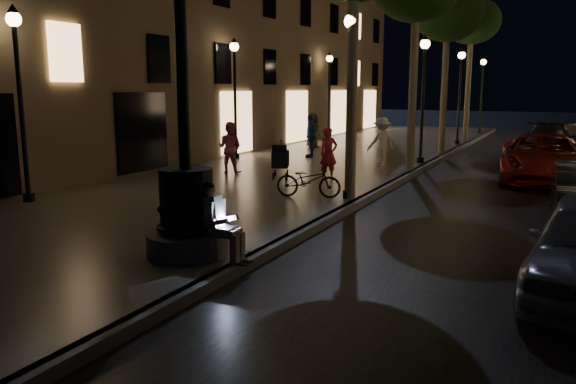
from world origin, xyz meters
The scene contains 25 objects.
ground centered at (0.00, 15.00, 0.00)m, with size 120.00×120.00×0.00m, color black.
cobble_lane centered at (3.00, 15.00, 0.01)m, with size 6.00×45.00×0.02m, color black.
promenade centered at (-4.00, 15.00, 0.10)m, with size 8.00×45.00×0.20m, color #645F58.
curb_strip centered at (0.00, 15.00, 0.10)m, with size 0.25×45.00×0.20m, color #59595B.
fountain_lamppost centered at (-1.00, 2.00, 1.21)m, with size 1.40×1.40×5.21m.
seated_man_laptop centered at (-0.39, 2.00, 0.90)m, with size 0.94×0.32×1.32m.
tree_third centered at (-0.30, 20.00, 6.14)m, with size 3.00×3.00×7.20m.
tree_far centered at (-0.22, 26.00, 6.43)m, with size 3.00×3.00×7.50m.
lamp_curb_a centered at (-0.30, 8.00, 3.24)m, with size 0.36×0.36×4.81m.
lamp_curb_b centered at (-0.30, 16.00, 3.24)m, with size 0.36×0.36×4.81m.
lamp_curb_c centered at (-0.30, 24.00, 3.24)m, with size 0.36×0.36×4.81m.
lamp_curb_d centered at (-0.30, 32.00, 3.24)m, with size 0.36×0.36×4.81m.
lamp_left_a centered at (-7.40, 4.00, 3.24)m, with size 0.36×0.36×4.81m.
lamp_left_b centered at (-7.40, 14.00, 3.24)m, with size 0.36×0.36×4.81m.
lamp_left_c centered at (-7.40, 24.00, 3.24)m, with size 0.36×0.36×4.81m.
stroller centered at (-3.38, 10.16, 0.81)m, with size 0.79×1.19×1.22m.
car_third centered at (4.06, 14.49, 0.77)m, with size 2.56×5.55×1.54m, color maroon.
car_rear centered at (4.00, 21.71, 0.74)m, with size 2.07×5.10×1.48m, color #2E2D32.
car_fifth centered at (4.63, 24.50, 0.67)m, with size 1.41×4.05×1.34m, color #AAA9A4.
pedestrian_red centered at (-1.89, 10.52, 1.02)m, with size 0.60×0.39×1.65m, color #B32332.
pedestrian_pink centered at (-5.42, 10.40, 1.06)m, with size 0.84×0.65×1.73m, color #CF6D9F.
pedestrian_white centered at (-1.37, 14.38, 1.09)m, with size 1.16×0.66×1.79m, color white.
pedestrian_blue centered at (-4.80, 15.67, 1.09)m, with size 1.04×0.43×1.77m, color #274291.
pedestrian_dark centered at (-6.29, 19.26, 1.03)m, with size 0.81×0.53×1.65m, color #313236.
bicycle centered at (-1.28, 7.65, 0.65)m, with size 0.60×1.71×0.90m, color black.
Camera 1 is at (4.67, -5.57, 3.02)m, focal length 35.00 mm.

